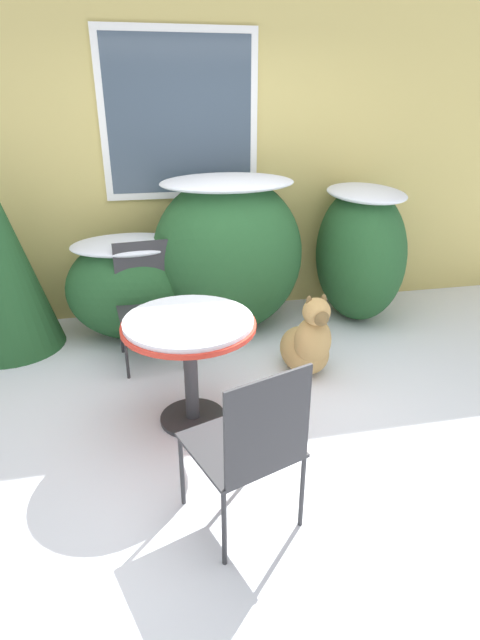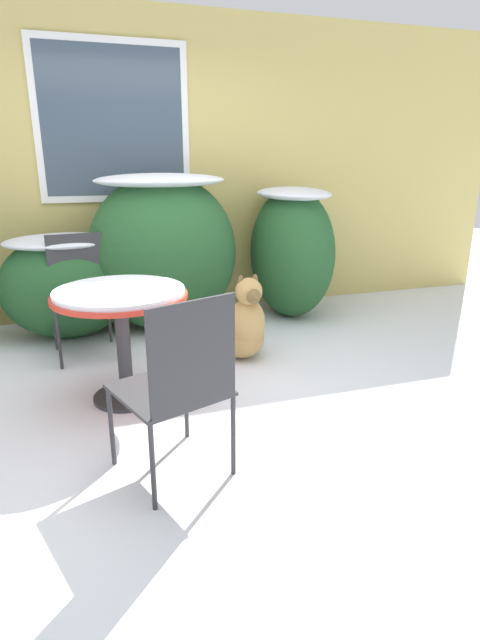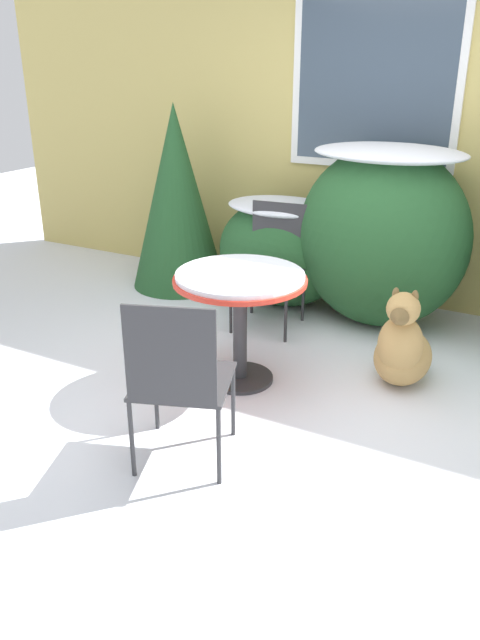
% 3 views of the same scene
% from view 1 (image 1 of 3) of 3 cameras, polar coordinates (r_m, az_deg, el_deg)
% --- Properties ---
extents(ground_plane, '(16.00, 16.00, 0.00)m').
position_cam_1_polar(ground_plane, '(3.28, 2.20, -13.09)').
color(ground_plane, white).
extents(house_wall, '(8.00, 0.10, 2.81)m').
position_cam_1_polar(house_wall, '(4.80, -4.25, 17.58)').
color(house_wall, tan).
rests_on(house_wall, ground_plane).
extents(shrub_left, '(1.12, 0.75, 0.91)m').
position_cam_1_polar(shrub_left, '(4.44, -12.26, 3.95)').
color(shrub_left, '#235128').
rests_on(shrub_left, ground_plane).
extents(shrub_middle, '(1.32, 0.95, 1.39)m').
position_cam_1_polar(shrub_middle, '(4.40, -1.38, 7.71)').
color(shrub_middle, '#235128').
rests_on(shrub_middle, ground_plane).
extents(shrub_right, '(0.77, 1.08, 1.26)m').
position_cam_1_polar(shrub_right, '(4.83, 13.53, 7.71)').
color(shrub_right, '#235128').
rests_on(shrub_right, ground_plane).
extents(patio_table, '(0.84, 0.84, 0.74)m').
position_cam_1_polar(patio_table, '(3.13, -5.81, -2.10)').
color(patio_table, '#2D2D30').
rests_on(patio_table, ground_plane).
extents(patio_chair_near_table, '(0.52, 0.52, 0.94)m').
position_cam_1_polar(patio_chair_near_table, '(4.04, -10.62, 2.44)').
color(patio_chair_near_table, '#2D2D30').
rests_on(patio_chair_near_table, ground_plane).
extents(patio_chair_far_side, '(0.61, 0.61, 0.94)m').
position_cam_1_polar(patio_chair_far_side, '(2.39, 1.20, -13.88)').
color(patio_chair_far_side, '#2D2D30').
rests_on(patio_chair_far_side, ground_plane).
extents(dog, '(0.39, 0.70, 0.70)m').
position_cam_1_polar(dog, '(3.86, 7.71, -2.73)').
color(dog, tan).
rests_on(dog, ground_plane).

